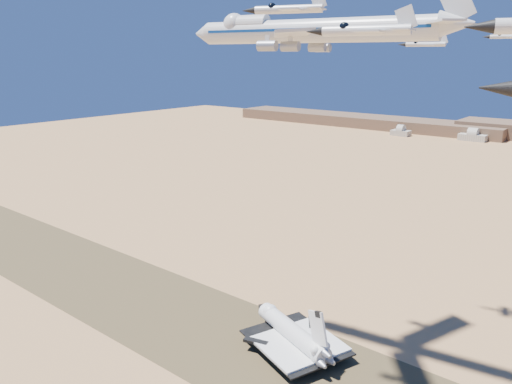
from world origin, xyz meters
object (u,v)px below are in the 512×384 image
Objects in this scene: crew_a at (299,374)px; carrier_747 at (304,31)px; crew_c at (296,371)px; chase_jet_b at (363,30)px; chase_jet_e at (424,44)px; crew_b at (293,359)px; chase_jet_a at (287,9)px; chase_jet_f at (508,36)px; shuttle at (292,333)px.

carrier_747 is at bearing 28.08° from crew_a.
chase_jet_b is (43.38, -52.46, 96.17)m from crew_c.
crew_c is (7.38, -10.65, -99.81)m from carrier_747.
crew_b is at bearing -117.15° from chase_jet_e.
chase_jet_f is at bearing 64.94° from chase_jet_a.
shuttle is 118.09m from chase_jet_f.
chase_jet_b is at bearing -150.90° from crew_a.
carrier_747 is at bearing -122.35° from chase_jet_e.
crew_a is 0.12× the size of chase_jet_e.
chase_jet_a is (27.28, -46.50, 1.16)m from carrier_747.
shuttle is at bearing 33.35° from crew_a.
crew_c is 108.98m from chase_jet_a.
chase_jet_e is (-34.01, 109.77, 0.66)m from chase_jet_b.
chase_jet_a is 1.09× the size of chase_jet_b.
chase_jet_e reaches higher than crew_b.
chase_jet_a reaches higher than chase_jet_b.
chase_jet_f is at bearing -31.48° from crew_b.
crew_c is 0.11× the size of chase_jet_a.
chase_jet_f reaches higher than crew_a.
carrier_747 is 53.92m from chase_jet_a.
chase_jet_e reaches higher than crew_a.
shuttle is 22.85× the size of crew_a.
crew_b is at bearing -30.01° from shuttle.
crew_a is at bearing -61.04° from carrier_747.
shuttle is at bearing 174.20° from carrier_747.
chase_jet_b is at bearing -60.19° from carrier_747.
chase_jet_b reaches higher than shuttle.
shuttle is at bearing 118.13° from chase_jet_b.
chase_jet_a is 104.76m from chase_jet_f.
shuttle is 0.51× the size of carrier_747.
chase_jet_a is at bearing -162.24° from crew_a.
chase_jet_b is 0.99× the size of chase_jet_f.
carrier_747 is 49.39× the size of crew_b.
carrier_747 is 100.65m from crew_c.
carrier_747 is 5.92× the size of chase_jet_b.
crew_c is 124.47m from chase_jet_f.
carrier_747 reaches higher than crew_a.
crew_b is at bearing -128.56° from chase_jet_f.
crew_a is 0.13× the size of chase_jet_b.
chase_jet_b is at bearing -53.68° from chase_jet_a.
chase_jet_b is at bearing -141.91° from crew_b.
chase_jet_f reaches higher than crew_b.
chase_jet_b is (50.76, -63.11, -3.64)m from carrier_747.
carrier_747 reaches higher than crew_b.
chase_jet_f is (39.38, 57.54, -0.72)m from carrier_747.
crew_a is 0.13× the size of chase_jet_f.
crew_b is at bearing 13.84° from crew_c.
crew_b is 121.60m from chase_jet_b.
chase_jet_b is (23.49, -16.61, -4.80)m from chase_jet_a.
chase_jet_a is at bearing -150.93° from crew_b.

